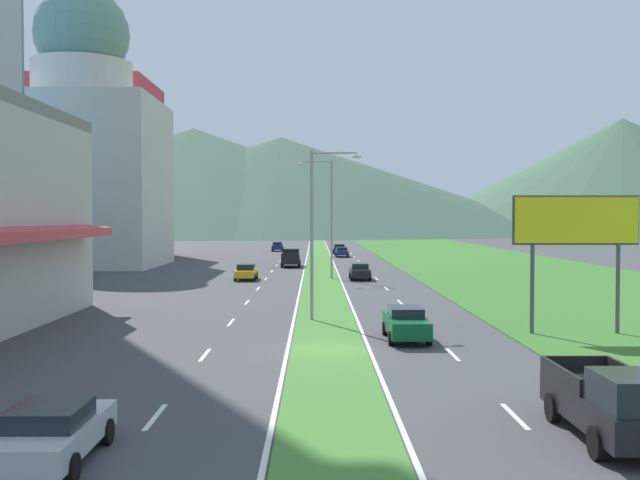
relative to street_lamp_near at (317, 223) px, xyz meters
The scene contains 48 objects.
ground_plane 10.57m from the street_lamp_near, 87.19° to the right, with size 600.00×600.00×0.00m, color #424244.
grass_median 51.17m from the street_lamp_near, 89.50° to the left, with size 3.20×240.00×0.06m, color #477F33.
grass_verge_right 55.33m from the street_lamp_near, 67.53° to the left, with size 24.00×240.00×0.06m, color #387028.
lane_dash_left_1 20.85m from the street_lamp_near, 103.34° to the right, with size 0.16×2.80×0.01m, color silver.
lane_dash_left_2 12.35m from the street_lamp_near, 114.68° to the right, with size 0.16×2.80×0.01m, color silver.
lane_dash_left_3 7.11m from the street_lamp_near, behind, with size 0.16×2.80×0.01m, color silver.
lane_dash_left_4 11.34m from the street_lamp_near, 117.70° to the left, with size 0.16×2.80×0.01m, color silver.
lane_dash_left_5 19.67m from the street_lamp_near, 104.22° to the left, with size 0.16×2.80×0.01m, color silver.
lane_dash_left_6 28.73m from the street_lamp_near, 99.48° to the left, with size 0.16×2.80×0.01m, color silver.
lane_dash_left_7 38.01m from the street_lamp_near, 97.10° to the left, with size 0.16×2.80×0.01m, color silver.
lane_dash_left_8 47.37m from the street_lamp_near, 95.67° to the left, with size 0.16×2.80×0.01m, color silver.
lane_dash_left_9 56.77m from the street_lamp_near, 94.72° to the left, with size 0.16×2.80×0.01m, color silver.
lane_dash_left_10 66.20m from the street_lamp_near, 94.04° to the left, with size 0.16×2.80×0.01m, color silver.
lane_dash_left_11 75.64m from the street_lamp_near, 93.53° to the left, with size 0.16×2.80×0.01m, color silver.
lane_dash_left_12 85.10m from the street_lamp_near, 93.14° to the left, with size 0.16×2.80×0.01m, color silver.
lane_dash_left_13 94.56m from the street_lamp_near, 92.82° to the left, with size 0.16×2.80×0.01m, color silver.
lane_dash_right_1 21.07m from the street_lamp_near, 74.21° to the right, with size 0.16×2.80×0.01m, color silver.
lane_dash_right_2 12.72m from the street_lamp_near, 61.28° to the right, with size 0.16×2.80×0.01m, color silver.
lane_dash_right_3 7.72m from the street_lamp_near, ahead, with size 0.16×2.80×0.01m, color silver.
lane_dash_right_4 11.74m from the street_lamp_near, 57.95° to the left, with size 0.16×2.80×0.01m, color silver.
lane_dash_right_5 19.90m from the street_lamp_near, 73.18° to the left, with size 0.16×2.80×0.01m, color silver.
lane_dash_right_6 28.89m from the street_lamp_near, 78.73° to the left, with size 0.16×2.80×0.01m, color silver.
lane_dash_right_7 38.13m from the street_lamp_near, 81.55° to the left, with size 0.16×2.80×0.01m, color silver.
lane_dash_right_8 47.46m from the street_lamp_near, 83.24° to the left, with size 0.16×2.80×0.01m, color silver.
lane_dash_right_9 56.85m from the street_lamp_near, 84.37° to the left, with size 0.16×2.80×0.01m, color silver.
lane_dash_right_10 66.27m from the street_lamp_near, 85.18° to the left, with size 0.16×2.80×0.01m, color silver.
lane_dash_right_11 75.70m from the street_lamp_near, 85.79° to the left, with size 0.16×2.80×0.01m, color silver.
lane_dash_right_12 85.15m from the street_lamp_near, 86.26° to the left, with size 0.16×2.80×0.01m, color silver.
lane_dash_right_13 94.61m from the street_lamp_near, 86.63° to the left, with size 0.16×2.80×0.01m, color silver.
edge_line_median_left 51.19m from the street_lamp_near, 91.47° to the left, with size 0.16×240.00×0.01m, color silver.
edge_line_median_right 51.22m from the street_lamp_near, 87.53° to the left, with size 0.16×240.00×0.01m, color silver.
domed_building 54.15m from the street_lamp_near, 120.34° to the left, with size 17.66×17.66×32.23m.
midrise_colored 74.23m from the street_lamp_near, 115.51° to the left, with size 16.83×16.83×24.97m, color #D83847.
hill_far_left 259.88m from the street_lamp_near, 100.71° to the left, with size 236.44×236.44×40.91m, color #3D5647.
hill_far_center 249.88m from the street_lamp_near, 93.05° to the left, with size 218.50×218.50×36.80m, color #3D5647.
hill_far_right 265.98m from the street_lamp_near, 64.27° to the left, with size 167.06×167.06×42.91m, color #47664C.
street_lamp_near is the anchor object (origin of this frame).
street_lamp_mid 27.72m from the street_lamp_near, 87.74° to the left, with size 3.15×0.28×10.92m.
billboard_roadside 13.35m from the street_lamp_near, 21.59° to the right, with size 6.11×0.28×6.72m.
car_0 84.38m from the street_lamp_near, 94.35° to the left, with size 1.90×4.72×1.56m.
car_1 27.68m from the street_lamp_near, 103.46° to the left, with size 1.90×4.17×1.44m.
car_2 8.84m from the street_lamp_near, 57.54° to the right, with size 1.90×4.75×1.51m.
car_3 24.78m from the street_lamp_near, 104.80° to the right, with size 2.04×4.34×1.37m.
car_4 27.58m from the street_lamp_near, 81.65° to the left, with size 1.88×4.15×1.46m.
car_5 66.43m from the street_lamp_near, 86.77° to the left, with size 1.87×4.78×1.38m.
car_6 75.65m from the street_lamp_near, 87.21° to the left, with size 2.01×4.34×1.48m.
pickup_truck_0 45.36m from the street_lamp_near, 93.68° to the left, with size 2.18×5.40×2.00m.
pickup_truck_1 23.74m from the street_lamp_near, 71.48° to the right, with size 2.18×5.40×2.00m.
Camera 1 is at (-0.58, -31.45, 5.65)m, focal length 41.83 mm.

